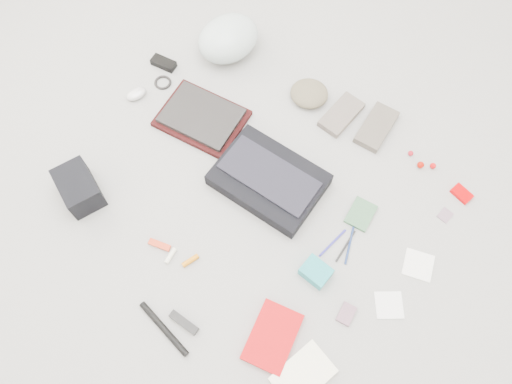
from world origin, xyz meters
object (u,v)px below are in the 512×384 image
Objects in this scene: messenger_bag at (269,180)px; laptop at (201,116)px; accordion_wallet at (316,272)px; bike_helmet at (228,39)px; camera_bag at (79,188)px; book_red at (273,337)px.

messenger_bag is 0.43m from laptop.
accordion_wallet is (0.81, -0.25, -0.01)m from laptop.
messenger_bag is 0.73m from bike_helmet.
book_red is (0.97, 0.04, -0.05)m from camera_bag.
accordion_wallet is at bearing -20.52° from bike_helmet.
laptop is (-0.43, 0.06, 0.00)m from messenger_bag.
bike_helmet is 2.77× the size of accordion_wallet.
messenger_bag reaches higher than accordion_wallet.
bike_helmet is at bearing 110.17° from camera_bag.
camera_bag is at bearing -76.81° from bike_helmet.
camera_bag is 1.01m from accordion_wallet.
bike_helmet is 1.15m from accordion_wallet.
bike_helmet is at bearing 122.45° from book_red.
camera_bag is at bearing -159.79° from accordion_wallet.
laptop is 2.99× the size of accordion_wallet.
laptop is 1.66× the size of camera_bag.
camera_bag reaches higher than book_red.
book_red is 2.18× the size of accordion_wallet.
book_red is at bearing 21.67° from camera_bag.
accordion_wallet is (0.95, 0.34, -0.04)m from camera_bag.
book_red is at bearing -43.51° from laptop.
laptop reaches higher than book_red.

